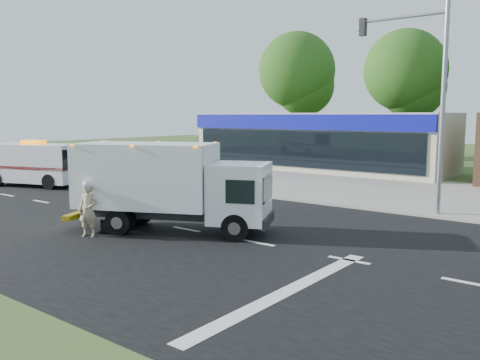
{
  "coord_description": "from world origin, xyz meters",
  "views": [
    {
      "loc": [
        8.8,
        -12.17,
        3.87
      ],
      "look_at": [
        -1.58,
        1.13,
        1.7
      ],
      "focal_mm": 38.0,
      "sensor_mm": 36.0,
      "label": 1
    }
  ],
  "objects_px": {
    "ems_box_truck": "(167,181)",
    "emergency_worker": "(88,209)",
    "traffic_signal_pole": "(426,87)",
    "ambulance_van": "(36,163)"
  },
  "relations": [
    {
      "from": "ems_box_truck",
      "to": "traffic_signal_pole",
      "type": "xyz_separation_m",
      "value": [
        5.67,
        8.14,
        3.22
      ]
    },
    {
      "from": "emergency_worker",
      "to": "traffic_signal_pole",
      "type": "relative_size",
      "value": 0.23
    },
    {
      "from": "ems_box_truck",
      "to": "ambulance_van",
      "type": "height_order",
      "value": "ems_box_truck"
    },
    {
      "from": "ems_box_truck",
      "to": "emergency_worker",
      "type": "height_order",
      "value": "ems_box_truck"
    },
    {
      "from": "emergency_worker",
      "to": "traffic_signal_pole",
      "type": "bearing_deg",
      "value": 26.76
    },
    {
      "from": "ems_box_truck",
      "to": "emergency_worker",
      "type": "xyz_separation_m",
      "value": [
        -1.45,
        -2.09,
        -0.81
      ]
    },
    {
      "from": "ambulance_van",
      "to": "traffic_signal_pole",
      "type": "distance_m",
      "value": 20.19
    },
    {
      "from": "ems_box_truck",
      "to": "emergency_worker",
      "type": "distance_m",
      "value": 2.67
    },
    {
      "from": "ems_box_truck",
      "to": "traffic_signal_pole",
      "type": "height_order",
      "value": "traffic_signal_pole"
    },
    {
      "from": "ems_box_truck",
      "to": "traffic_signal_pole",
      "type": "relative_size",
      "value": 0.86
    }
  ]
}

